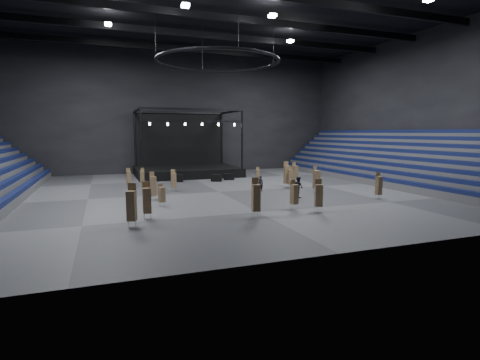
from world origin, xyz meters
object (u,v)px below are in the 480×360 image
object	(u,v)px
chair_stack_5	(319,195)
chair_stack_3	(142,177)
chair_stack_13	(258,174)
stage	(186,165)
flight_case_left	(177,178)
flight_case_mid	(216,178)
chair_stack_7	(256,197)
chair_stack_2	(129,177)
chair_stack_14	(147,200)
crew_member	(298,187)
chair_stack_6	(290,177)
chair_stack_12	(316,179)
man_center	(260,184)
flight_case_right	(229,177)
chair_stack_11	(174,180)
chair_stack_9	(153,186)
chair_stack_15	(295,172)
chair_stack_4	(294,194)
chair_stack_10	(286,174)
chair_stack_0	(132,205)

from	to	relation	value
chair_stack_5	chair_stack_3	bearing A→B (deg)	141.02
chair_stack_13	stage	bearing A→B (deg)	138.38
flight_case_left	chair_stack_13	xyz separation A→B (m)	(9.43, -3.20, 0.53)
flight_case_mid	chair_stack_7	world-z (taller)	chair_stack_7
stage	chair_stack_5	xyz separation A→B (m)	(4.35, -28.22, -0.12)
chair_stack_2	chair_stack_14	xyz separation A→B (m)	(0.21, -16.25, 0.25)
chair_stack_2	crew_member	world-z (taller)	chair_stack_2
chair_stack_6	chair_stack_12	distance (m)	4.19
chair_stack_6	man_center	bearing A→B (deg)	-150.07
flight_case_right	chair_stack_11	size ratio (longest dim) A/B	0.54
chair_stack_2	flight_case_left	bearing A→B (deg)	19.59
chair_stack_2	chair_stack_9	size ratio (longest dim) A/B	0.85
chair_stack_9	chair_stack_15	bearing A→B (deg)	1.03
chair_stack_4	chair_stack_15	distance (m)	16.41
chair_stack_4	chair_stack_7	size ratio (longest dim) A/B	0.82
flight_case_right	chair_stack_4	xyz separation A→B (m)	(-0.94, -19.24, 0.82)
stage	chair_stack_6	bearing A→B (deg)	-62.64
chair_stack_2	flight_case_mid	bearing A→B (deg)	2.51
chair_stack_3	chair_stack_10	distance (m)	16.24
chair_stack_2	chair_stack_9	distance (m)	8.82
flight_case_left	chair_stack_6	world-z (taller)	chair_stack_6
chair_stack_11	man_center	world-z (taller)	chair_stack_11
chair_stack_0	chair_stack_3	bearing A→B (deg)	103.73
chair_stack_11	chair_stack_13	size ratio (longest dim) A/B	1.26
chair_stack_15	man_center	size ratio (longest dim) A/B	1.48
flight_case_right	chair_stack_9	distance (m)	15.78
chair_stack_12	man_center	world-z (taller)	chair_stack_12
crew_member	chair_stack_0	bearing A→B (deg)	107.19
flight_case_left	chair_stack_14	xyz separation A→B (m)	(-5.72, -19.25, 0.95)
flight_case_mid	chair_stack_0	bearing A→B (deg)	-119.90
chair_stack_7	stage	bearing A→B (deg)	94.17
chair_stack_9	chair_stack_14	size ratio (longest dim) A/B	0.96
chair_stack_6	chair_stack_11	distance (m)	12.70
chair_stack_3	chair_stack_12	xyz separation A→B (m)	(16.06, -10.74, 0.32)
flight_case_right	chair_stack_2	world-z (taller)	chair_stack_2
chair_stack_15	crew_member	xyz separation A→B (m)	(-4.91, -9.78, -0.31)
chair_stack_7	chair_stack_9	bearing A→B (deg)	128.32
chair_stack_6	chair_stack_5	bearing A→B (deg)	-96.74
chair_stack_9	chair_stack_12	size ratio (longest dim) A/B	0.95
chair_stack_13	man_center	world-z (taller)	chair_stack_13
chair_stack_9	chair_stack_12	world-z (taller)	chair_stack_12
chair_stack_7	crew_member	bearing A→B (deg)	48.14
chair_stack_6	man_center	distance (m)	4.45
chair_stack_11	flight_case_mid	bearing A→B (deg)	40.99
man_center	chair_stack_14	bearing A→B (deg)	48.69
flight_case_left	crew_member	size ratio (longest dim) A/B	0.67
chair_stack_3	chair_stack_11	bearing A→B (deg)	-43.01
chair_stack_9	crew_member	distance (m)	13.36
chair_stack_7	chair_stack_6	bearing A→B (deg)	58.98
stage	chair_stack_7	size ratio (longest dim) A/B	4.88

